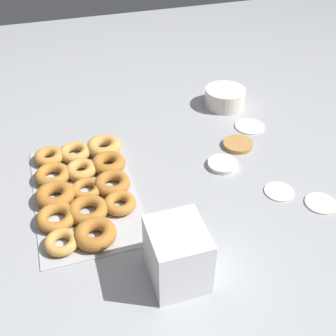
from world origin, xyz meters
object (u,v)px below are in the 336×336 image
Objects in this scene: pancake_0 at (238,144)px; pancake_4 at (321,203)px; pancake_1 at (279,191)px; donut_tray at (83,186)px; container_stack at (177,255)px; pancake_2 at (250,126)px; batter_bowl at (225,97)px; pancake_3 at (223,164)px.

pancake_0 reaches higher than pancake_4.
pancake_0 reaches higher than pancake_1.
donut_tray is 0.41m from container_stack.
container_stack is (0.54, -0.45, 0.07)m from pancake_2.
donut_tray reaches higher than pancake_1.
donut_tray reaches higher than pancake_2.
batter_bowl is at bearing 166.34° from pancake_0.
donut_tray is (0.17, -0.61, 0.01)m from pancake_2.
pancake_1 is 0.12m from pancake_4.
donut_tray reaches higher than pancake_0.
pancake_1 is 0.18× the size of donut_tray.
pancake_2 is (-0.10, 0.09, -0.00)m from pancake_0.
pancake_4 is 0.59m from batter_bowl.
pancake_3 is at bearing -24.13° from batter_bowl.
pancake_3 is at bearing -146.05° from pancake_1.
container_stack reaches higher than donut_tray.
container_stack is at bearing 24.21° from donut_tray.
batter_bowl reaches higher than donut_tray.
container_stack is at bearing -62.81° from pancake_1.
batter_bowl is at bearing 119.58° from donut_tray.
pancake_0 is 0.65× the size of batter_bowl.
container_stack is at bearing -31.08° from batter_bowl.
pancake_3 is 0.43m from donut_tray.
pancake_3 is (0.08, -0.09, -0.00)m from pancake_0.
pancake_1 is 0.43m from container_stack.
container_stack is (0.70, -0.42, 0.04)m from batter_bowl.
batter_bowl is at bearing -170.95° from pancake_2.
pancake_2 is 0.70m from container_stack.
pancake_0 is 0.64× the size of container_stack.
batter_bowl is (-0.59, -0.04, 0.03)m from pancake_4.
pancake_0 is 0.25m from pancake_1.
pancake_1 is at bearing -5.08° from batter_bowl.
donut_tray is 0.68m from batter_bowl.
pancake_1 is 0.57m from donut_tray.
pancake_4 is at bearing 47.96° from pancake_1.
pancake_1 is at bearing 4.25° from pancake_0.
pancake_3 reaches higher than pancake_2.
pancake_0 is 0.95× the size of pancake_2.
pancake_4 is 0.18× the size of donut_tray.
pancake_0 is at bearing -13.66° from batter_bowl.
pancake_0 is 0.34m from pancake_4.
batter_bowl is at bearing 148.92° from container_stack.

